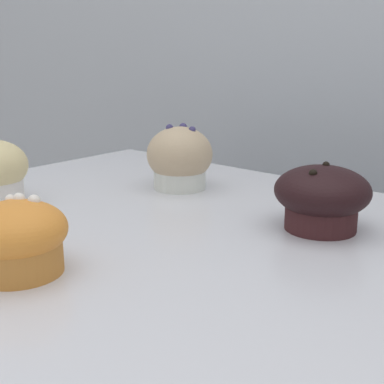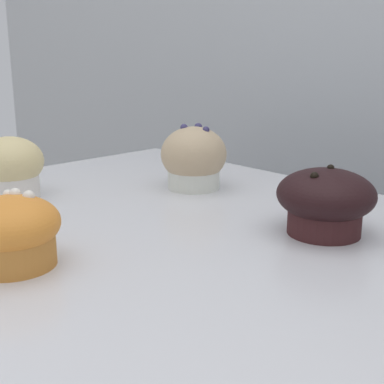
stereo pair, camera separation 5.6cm
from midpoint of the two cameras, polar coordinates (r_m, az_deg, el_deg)
name	(u,v)px [view 2 (the right image)]	position (r m, az deg, el deg)	size (l,w,h in m)	color
muffin_back_left	(10,167)	(0.73, -16.79, 2.50)	(0.09, 0.09, 0.08)	silver
muffin_back_right	(11,231)	(0.50, -15.68, -4.13)	(0.09, 0.09, 0.07)	#C37932
muffin_front_left	(326,200)	(0.58, 16.76, -0.91)	(0.10, 0.10, 0.07)	#3A1B1C
muffin_front_right	(194,159)	(0.75, 2.34, 3.54)	(0.09, 0.09, 0.09)	silver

